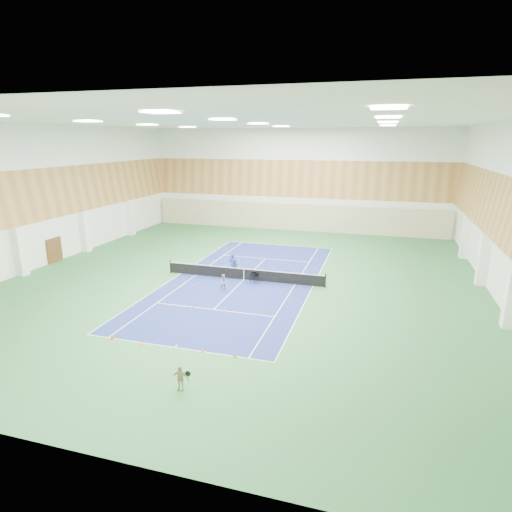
# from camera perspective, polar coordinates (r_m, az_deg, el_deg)

# --- Properties ---
(ground) EXTENTS (40.00, 40.00, 0.00)m
(ground) POSITION_cam_1_polar(r_m,az_deg,el_deg) (33.84, -1.62, -3.18)
(ground) COLOR #2C6837
(ground) RESTS_ON ground
(room_shell) EXTENTS (36.00, 40.00, 12.00)m
(room_shell) POSITION_cam_1_polar(r_m,az_deg,el_deg) (32.43, -1.70, 6.92)
(room_shell) COLOR white
(room_shell) RESTS_ON ground
(wood_cladding) EXTENTS (36.00, 40.00, 8.00)m
(wood_cladding) POSITION_cam_1_polar(r_m,az_deg,el_deg) (32.20, -1.73, 10.44)
(wood_cladding) COLOR #BA8045
(wood_cladding) RESTS_ON room_shell
(ceiling_light_grid) EXTENTS (21.40, 25.40, 0.06)m
(ceiling_light_grid) POSITION_cam_1_polar(r_m,az_deg,el_deg) (32.10, -1.79, 17.43)
(ceiling_light_grid) COLOR white
(ceiling_light_grid) RESTS_ON room_shell
(court_surface) EXTENTS (10.97, 23.77, 0.01)m
(court_surface) POSITION_cam_1_polar(r_m,az_deg,el_deg) (33.83, -1.62, -3.18)
(court_surface) COLOR navy
(court_surface) RESTS_ON ground
(tennis_balls_scatter) EXTENTS (10.57, 22.77, 0.07)m
(tennis_balls_scatter) POSITION_cam_1_polar(r_m,az_deg,el_deg) (33.82, -1.63, -3.11)
(tennis_balls_scatter) COLOR #BEDC25
(tennis_balls_scatter) RESTS_ON ground
(tennis_net) EXTENTS (12.80, 0.10, 1.10)m
(tennis_net) POSITION_cam_1_polar(r_m,az_deg,el_deg) (33.66, -1.63, -2.30)
(tennis_net) COLOR black
(tennis_net) RESTS_ON ground
(back_curtain) EXTENTS (35.40, 0.16, 3.20)m
(back_curtain) POSITION_cam_1_polar(r_m,az_deg,el_deg) (52.03, 5.15, 5.16)
(back_curtain) COLOR #C6B793
(back_curtain) RESTS_ON ground
(door_left_b) EXTENTS (0.08, 1.80, 2.20)m
(door_left_b) POSITION_cam_1_polar(r_m,az_deg,el_deg) (42.46, -25.29, 0.72)
(door_left_b) COLOR #593319
(door_left_b) RESTS_ON ground
(coach) EXTENTS (0.77, 0.58, 1.93)m
(coach) POSITION_cam_1_polar(r_m,az_deg,el_deg) (34.43, -3.08, -1.19)
(coach) COLOR navy
(coach) RESTS_ON ground
(child_court) EXTENTS (0.73, 0.66, 1.22)m
(child_court) POSITION_cam_1_polar(r_m,az_deg,el_deg) (31.43, -4.31, -3.52)
(child_court) COLOR gray
(child_court) RESTS_ON ground
(child_apron) EXTENTS (0.71, 0.38, 1.16)m
(child_apron) POSITION_cam_1_polar(r_m,az_deg,el_deg) (19.86, -10.10, -15.73)
(child_apron) COLOR tan
(child_apron) RESTS_ON ground
(ball_cart) EXTENTS (0.65, 0.65, 0.87)m
(ball_cart) POSITION_cam_1_polar(r_m,az_deg,el_deg) (32.86, -0.21, -2.95)
(ball_cart) COLOR black
(ball_cart) RESTS_ON ground
(cone_svc_a) EXTENTS (0.18, 0.18, 0.20)m
(cone_svc_a) POSITION_cam_1_polar(r_m,az_deg,el_deg) (28.92, -11.46, -6.59)
(cone_svc_a) COLOR #D5580B
(cone_svc_a) RESTS_ON ground
(cone_svc_b) EXTENTS (0.19, 0.19, 0.21)m
(cone_svc_b) POSITION_cam_1_polar(r_m,az_deg,el_deg) (28.49, -8.46, -6.77)
(cone_svc_b) COLOR #E4420C
(cone_svc_b) RESTS_ON ground
(cone_svc_c) EXTENTS (0.21, 0.21, 0.23)m
(cone_svc_c) POSITION_cam_1_polar(r_m,az_deg,el_deg) (27.85, -2.73, -7.12)
(cone_svc_c) COLOR #E75F0C
(cone_svc_c) RESTS_ON ground
(cone_svc_d) EXTENTS (0.20, 0.20, 0.22)m
(cone_svc_d) POSITION_cam_1_polar(r_m,az_deg,el_deg) (27.75, 0.47, -7.20)
(cone_svc_d) COLOR #FF620D
(cone_svc_d) RESTS_ON ground
(cone_base_a) EXTENTS (0.23, 0.23, 0.25)m
(cone_base_a) POSITION_cam_1_polar(r_m,az_deg,el_deg) (25.47, -18.63, -10.18)
(cone_base_a) COLOR #DA430B
(cone_base_a) RESTS_ON ground
(cone_base_b) EXTENTS (0.19, 0.19, 0.21)m
(cone_base_b) POSITION_cam_1_polar(r_m,az_deg,el_deg) (24.26, -15.03, -11.25)
(cone_base_b) COLOR #FB5F0D
(cone_base_b) RESTS_ON ground
(cone_base_c) EXTENTS (0.18, 0.18, 0.19)m
(cone_base_c) POSITION_cam_1_polar(r_m,az_deg,el_deg) (23.02, -7.14, -12.36)
(cone_base_c) COLOR orange
(cone_base_c) RESTS_ON ground
(cone_base_d) EXTENTS (0.21, 0.21, 0.23)m
(cone_base_d) POSITION_cam_1_polar(r_m,az_deg,el_deg) (22.36, -2.85, -13.08)
(cone_base_d) COLOR orange
(cone_base_d) RESTS_ON ground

